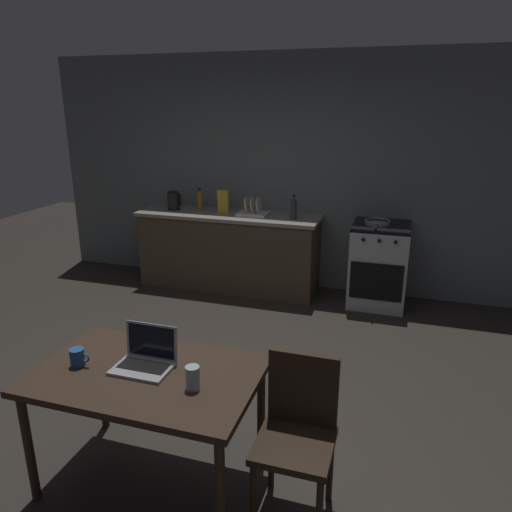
{
  "coord_description": "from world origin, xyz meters",
  "views": [
    {
      "loc": [
        1.43,
        -2.91,
        2.15
      ],
      "look_at": [
        0.23,
        0.9,
        0.87
      ],
      "focal_mm": 33.77,
      "sensor_mm": 36.0,
      "label": 1
    }
  ],
  "objects_px": {
    "dining_table": "(147,383)",
    "coffee_mug": "(78,357)",
    "chair": "(298,426)",
    "frying_pan": "(377,222)",
    "dish_rack": "(253,211)",
    "bottle": "(294,208)",
    "drinking_glass": "(193,378)",
    "cereal_box": "(223,201)",
    "bottle_b": "(200,200)",
    "stove_oven": "(379,265)",
    "laptop": "(145,359)",
    "electric_kettle": "(173,201)"
  },
  "relations": [
    {
      "from": "dining_table",
      "to": "coffee_mug",
      "type": "relative_size",
      "value": 10.31
    },
    {
      "from": "dining_table",
      "to": "chair",
      "type": "relative_size",
      "value": 1.4
    },
    {
      "from": "frying_pan",
      "to": "dish_rack",
      "type": "height_order",
      "value": "dish_rack"
    },
    {
      "from": "bottle",
      "to": "frying_pan",
      "type": "relative_size",
      "value": 0.61
    },
    {
      "from": "chair",
      "to": "drinking_glass",
      "type": "xyz_separation_m",
      "value": [
        -0.53,
        -0.14,
        0.28
      ]
    },
    {
      "from": "chair",
      "to": "coffee_mug",
      "type": "relative_size",
      "value": 7.38
    },
    {
      "from": "dish_rack",
      "to": "cereal_box",
      "type": "bearing_deg",
      "value": 176.92
    },
    {
      "from": "dining_table",
      "to": "cereal_box",
      "type": "xyz_separation_m",
      "value": [
        -0.75,
        3.13,
        0.39
      ]
    },
    {
      "from": "frying_pan",
      "to": "bottle_b",
      "type": "relative_size",
      "value": 1.71
    },
    {
      "from": "stove_oven",
      "to": "drinking_glass",
      "type": "bearing_deg",
      "value": -103.32
    },
    {
      "from": "drinking_glass",
      "to": "bottle_b",
      "type": "bearing_deg",
      "value": 113.09
    },
    {
      "from": "laptop",
      "to": "coffee_mug",
      "type": "xyz_separation_m",
      "value": [
        -0.37,
        -0.1,
        0.01
      ]
    },
    {
      "from": "stove_oven",
      "to": "coffee_mug",
      "type": "distance_m",
      "value": 3.5
    },
    {
      "from": "dish_rack",
      "to": "stove_oven",
      "type": "bearing_deg",
      "value": -0.1
    },
    {
      "from": "coffee_mug",
      "to": "frying_pan",
      "type": "bearing_deg",
      "value": 65.57
    },
    {
      "from": "bottle",
      "to": "bottle_b",
      "type": "bearing_deg",
      "value": 173.75
    },
    {
      "from": "dining_table",
      "to": "laptop",
      "type": "distance_m",
      "value": 0.13
    },
    {
      "from": "bottle",
      "to": "drinking_glass",
      "type": "height_order",
      "value": "bottle"
    },
    {
      "from": "bottle_b",
      "to": "coffee_mug",
      "type": "bearing_deg",
      "value": -78.3
    },
    {
      "from": "coffee_mug",
      "to": "dish_rack",
      "type": "relative_size",
      "value": 0.36
    },
    {
      "from": "frying_pan",
      "to": "coffee_mug",
      "type": "relative_size",
      "value": 3.65
    },
    {
      "from": "frying_pan",
      "to": "bottle_b",
      "type": "xyz_separation_m",
      "value": [
        -2.1,
        0.11,
        0.1
      ]
    },
    {
      "from": "laptop",
      "to": "dish_rack",
      "type": "height_order",
      "value": "dish_rack"
    },
    {
      "from": "coffee_mug",
      "to": "bottle_b",
      "type": "xyz_separation_m",
      "value": [
        -0.67,
        3.25,
        0.26
      ]
    },
    {
      "from": "dining_table",
      "to": "electric_kettle",
      "type": "height_order",
      "value": "electric_kettle"
    },
    {
      "from": "electric_kettle",
      "to": "bottle",
      "type": "xyz_separation_m",
      "value": [
        1.5,
        -0.05,
        0.02
      ]
    },
    {
      "from": "stove_oven",
      "to": "dish_rack",
      "type": "relative_size",
      "value": 2.68
    },
    {
      "from": "stove_oven",
      "to": "frying_pan",
      "type": "xyz_separation_m",
      "value": [
        -0.05,
        -0.03,
        0.48
      ]
    },
    {
      "from": "drinking_glass",
      "to": "chair",
      "type": "bearing_deg",
      "value": 14.6
    },
    {
      "from": "stove_oven",
      "to": "chair",
      "type": "xyz_separation_m",
      "value": [
        -0.22,
        -3.04,
        0.06
      ]
    },
    {
      "from": "dining_table",
      "to": "bottle_b",
      "type": "relative_size",
      "value": 4.83
    },
    {
      "from": "drinking_glass",
      "to": "frying_pan",
      "type": "bearing_deg",
      "value": 77.39
    },
    {
      "from": "chair",
      "to": "bottle_b",
      "type": "relative_size",
      "value": 3.46
    },
    {
      "from": "stove_oven",
      "to": "laptop",
      "type": "relative_size",
      "value": 2.85
    },
    {
      "from": "laptop",
      "to": "bottle",
      "type": "xyz_separation_m",
      "value": [
        0.14,
        3.01,
        0.27
      ]
    },
    {
      "from": "cereal_box",
      "to": "dining_table",
      "type": "bearing_deg",
      "value": -76.55
    },
    {
      "from": "laptop",
      "to": "cereal_box",
      "type": "relative_size",
      "value": 1.2
    },
    {
      "from": "stove_oven",
      "to": "bottle_b",
      "type": "xyz_separation_m",
      "value": [
        -2.14,
        0.08,
        0.58
      ]
    },
    {
      "from": "stove_oven",
      "to": "frying_pan",
      "type": "height_order",
      "value": "frying_pan"
    },
    {
      "from": "bottle",
      "to": "drinking_glass",
      "type": "bearing_deg",
      "value": -86.28
    },
    {
      "from": "dining_table",
      "to": "bottle_b",
      "type": "bearing_deg",
      "value": 108.61
    },
    {
      "from": "laptop",
      "to": "bottle_b",
      "type": "distance_m",
      "value": 3.32
    },
    {
      "from": "stove_oven",
      "to": "bottle",
      "type": "height_order",
      "value": "bottle"
    },
    {
      "from": "bottle",
      "to": "dish_rack",
      "type": "bearing_deg",
      "value": 174.17
    },
    {
      "from": "coffee_mug",
      "to": "dish_rack",
      "type": "distance_m",
      "value": 3.17
    },
    {
      "from": "electric_kettle",
      "to": "bottle",
      "type": "height_order",
      "value": "bottle"
    },
    {
      "from": "cereal_box",
      "to": "bottle_b",
      "type": "bearing_deg",
      "value": 169.57
    },
    {
      "from": "bottle_b",
      "to": "bottle",
      "type": "bearing_deg",
      "value": -6.25
    },
    {
      "from": "dining_table",
      "to": "bottle",
      "type": "relative_size",
      "value": 4.62
    },
    {
      "from": "chair",
      "to": "frying_pan",
      "type": "relative_size",
      "value": 2.02
    }
  ]
}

